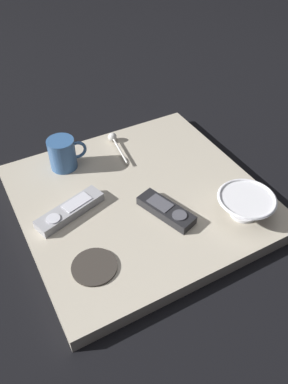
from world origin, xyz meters
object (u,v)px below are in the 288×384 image
at_px(teaspoon, 114,139).
at_px(tv_remote_near, 166,210).
at_px(cereal_bowl, 245,205).
at_px(tv_remote_far, 70,210).
at_px(drink_coaster, 94,267).
at_px(coffee_mug, 63,154).

distance_m(teaspoon, tv_remote_near, 0.34).
height_order(cereal_bowl, tv_remote_far, cereal_bowl).
bearing_deg(drink_coaster, cereal_bowl, -94.32).
distance_m(tv_remote_far, drink_coaster, 0.18).
height_order(teaspoon, drink_coaster, teaspoon).
bearing_deg(tv_remote_far, drink_coaster, 176.18).
distance_m(coffee_mug, tv_remote_near, 0.34).
relative_size(tv_remote_near, tv_remote_far, 0.86).
height_order(coffee_mug, drink_coaster, coffee_mug).
bearing_deg(cereal_bowl, drink_coaster, 85.68).
xyz_separation_m(teaspoon, drink_coaster, (-0.41, 0.24, -0.01)).
distance_m(cereal_bowl, coffee_mug, 0.52).
distance_m(cereal_bowl, drink_coaster, 0.40).
bearing_deg(teaspoon, drink_coaster, 149.39).
relative_size(tv_remote_far, drink_coaster, 1.86).
height_order(cereal_bowl, teaspoon, cereal_bowl).
bearing_deg(teaspoon, cereal_bowl, -160.18).
bearing_deg(teaspoon, coffee_mug, 101.76).
xyz_separation_m(tv_remote_near, drink_coaster, (-0.07, 0.23, -0.01)).
distance_m(teaspoon, tv_remote_far, 0.32).
height_order(teaspoon, tv_remote_near, teaspoon).
relative_size(tv_remote_near, drink_coaster, 1.60).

